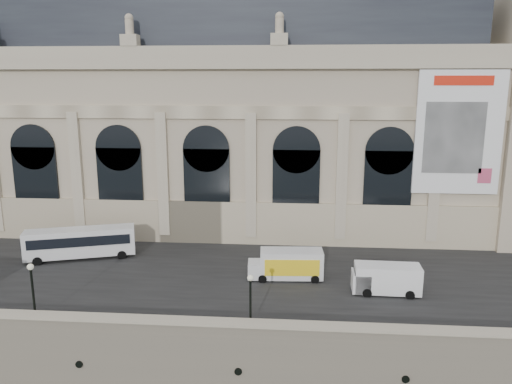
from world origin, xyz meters
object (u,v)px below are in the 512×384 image
at_px(van_c, 383,279).
at_px(box_truck, 287,264).
at_px(bus_left, 80,242).
at_px(lamp_left, 33,294).
at_px(lamp_right, 250,303).

height_order(van_c, box_truck, box_truck).
xyz_separation_m(bus_left, lamp_left, (2.46, -14.08, 0.57)).
distance_m(van_c, lamp_right, 13.51).
distance_m(box_truck, lamp_left, 21.93).
height_order(bus_left, lamp_right, lamp_right).
bearing_deg(lamp_left, box_truck, 28.27).
distance_m(bus_left, van_c, 30.89).
relative_size(van_c, box_truck, 0.83).
bearing_deg(bus_left, lamp_right, -36.30).
xyz_separation_m(box_truck, lamp_left, (-19.30, -10.38, 0.98)).
distance_m(van_c, lamp_left, 28.85).
bearing_deg(van_c, lamp_left, -164.42).
height_order(bus_left, box_truck, bus_left).
relative_size(van_c, lamp_left, 1.23).
height_order(bus_left, lamp_left, lamp_left).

